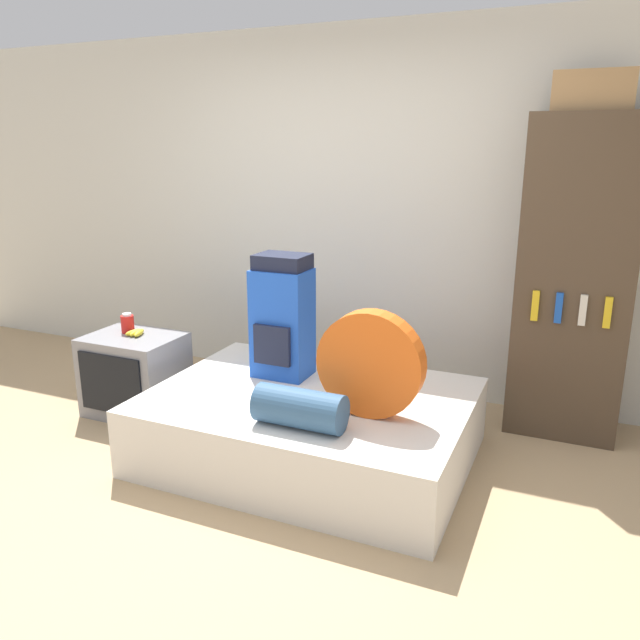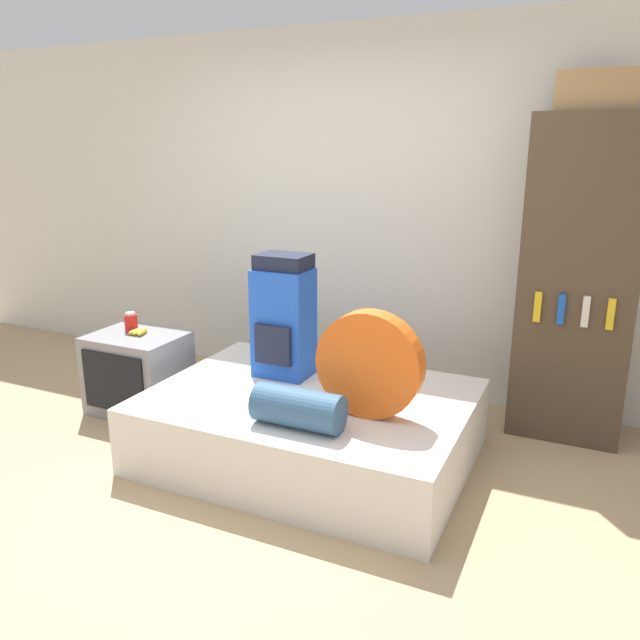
{
  "view_description": "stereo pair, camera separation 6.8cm",
  "coord_description": "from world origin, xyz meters",
  "px_view_note": "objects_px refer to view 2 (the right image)",
  "views": [
    {
      "loc": [
        1.59,
        -2.38,
        1.78
      ],
      "look_at": [
        0.26,
        0.66,
        0.85
      ],
      "focal_mm": 35.0,
      "sensor_mm": 36.0,
      "label": 1
    },
    {
      "loc": [
        1.66,
        -2.36,
        1.78
      ],
      "look_at": [
        0.26,
        0.66,
        0.85
      ],
      "focal_mm": 35.0,
      "sensor_mm": 36.0,
      "label": 2
    }
  ],
  "objects_px": {
    "backpack": "(283,318)",
    "bookshelf": "(578,282)",
    "sleeping_roll": "(298,408)",
    "canister": "(131,322)",
    "television": "(138,373)",
    "cardboard_box": "(597,91)",
    "tent_bag": "(370,364)"
  },
  "relations": [
    {
      "from": "backpack",
      "to": "bookshelf",
      "type": "distance_m",
      "value": 1.81
    },
    {
      "from": "sleeping_roll",
      "to": "canister",
      "type": "distance_m",
      "value": 1.69
    },
    {
      "from": "backpack",
      "to": "television",
      "type": "distance_m",
      "value": 1.19
    },
    {
      "from": "bookshelf",
      "to": "cardboard_box",
      "type": "xyz_separation_m",
      "value": [
        -0.01,
        -0.04,
        1.09
      ]
    },
    {
      "from": "tent_bag",
      "to": "canister",
      "type": "distance_m",
      "value": 1.88
    },
    {
      "from": "tent_bag",
      "to": "canister",
      "type": "bearing_deg",
      "value": 170.79
    },
    {
      "from": "sleeping_roll",
      "to": "bookshelf",
      "type": "height_order",
      "value": "bookshelf"
    },
    {
      "from": "bookshelf",
      "to": "cardboard_box",
      "type": "bearing_deg",
      "value": -107.65
    },
    {
      "from": "canister",
      "to": "sleeping_roll",
      "type": "bearing_deg",
      "value": -20.37
    },
    {
      "from": "sleeping_roll",
      "to": "cardboard_box",
      "type": "distance_m",
      "value": 2.41
    },
    {
      "from": "backpack",
      "to": "sleeping_roll",
      "type": "height_order",
      "value": "backpack"
    },
    {
      "from": "tent_bag",
      "to": "cardboard_box",
      "type": "bearing_deg",
      "value": 50.61
    },
    {
      "from": "sleeping_roll",
      "to": "backpack",
      "type": "bearing_deg",
      "value": 123.38
    },
    {
      "from": "bookshelf",
      "to": "cardboard_box",
      "type": "relative_size",
      "value": 4.55
    },
    {
      "from": "canister",
      "to": "tent_bag",
      "type": "bearing_deg",
      "value": -9.21
    },
    {
      "from": "sleeping_roll",
      "to": "canister",
      "type": "height_order",
      "value": "canister"
    },
    {
      "from": "canister",
      "to": "bookshelf",
      "type": "xyz_separation_m",
      "value": [
        2.77,
        0.84,
        0.37
      ]
    },
    {
      "from": "backpack",
      "to": "sleeping_roll",
      "type": "bearing_deg",
      "value": -56.62
    },
    {
      "from": "television",
      "to": "backpack",
      "type": "bearing_deg",
      "value": 5.69
    },
    {
      "from": "tent_bag",
      "to": "bookshelf",
      "type": "relative_size",
      "value": 0.29
    },
    {
      "from": "television",
      "to": "canister",
      "type": "xyz_separation_m",
      "value": [
        -0.08,
        0.06,
        0.34
      ]
    },
    {
      "from": "television",
      "to": "sleeping_roll",
      "type": "bearing_deg",
      "value": -19.4
    },
    {
      "from": "backpack",
      "to": "canister",
      "type": "bearing_deg",
      "value": -177.56
    },
    {
      "from": "television",
      "to": "bookshelf",
      "type": "xyz_separation_m",
      "value": [
        2.69,
        0.9,
        0.71
      ]
    },
    {
      "from": "sleeping_roll",
      "to": "tent_bag",
      "type": "bearing_deg",
      "value": 46.11
    },
    {
      "from": "television",
      "to": "cardboard_box",
      "type": "xyz_separation_m",
      "value": [
        2.68,
        0.86,
        1.8
      ]
    },
    {
      "from": "cardboard_box",
      "to": "canister",
      "type": "bearing_deg",
      "value": -163.8
    },
    {
      "from": "canister",
      "to": "bookshelf",
      "type": "height_order",
      "value": "bookshelf"
    },
    {
      "from": "backpack",
      "to": "tent_bag",
      "type": "distance_m",
      "value": 0.78
    },
    {
      "from": "cardboard_box",
      "to": "backpack",
      "type": "bearing_deg",
      "value": -154.81
    },
    {
      "from": "backpack",
      "to": "cardboard_box",
      "type": "distance_m",
      "value": 2.2
    },
    {
      "from": "television",
      "to": "canister",
      "type": "height_order",
      "value": "canister"
    }
  ]
}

